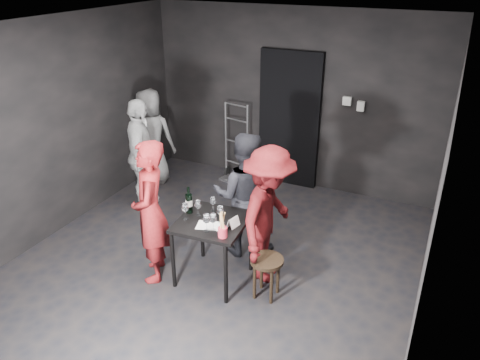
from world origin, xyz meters
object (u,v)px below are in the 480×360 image
at_px(stool, 267,266).
at_px(breadstick_cup, 223,225).
at_px(bystander_cream, 141,152).
at_px(man_maroon, 269,212).
at_px(hand_truck, 235,166).
at_px(tasting_table, 212,228).
at_px(bystander_grey, 151,136).
at_px(server_red, 150,206).
at_px(woman_black, 244,193).
at_px(wine_bottle, 189,203).

height_order(stool, breadstick_cup, breadstick_cup).
bearing_deg(bystander_cream, man_maroon, -141.01).
relative_size(stool, breadstick_cup, 1.58).
relative_size(hand_truck, tasting_table, 1.68).
relative_size(bystander_grey, breadstick_cup, 5.11).
height_order(hand_truck, server_red, server_red).
bearing_deg(man_maroon, server_red, 113.53).
distance_m(hand_truck, stool, 2.96).
xyz_separation_m(hand_truck, bystander_cream, (-0.79, -1.40, 0.63)).
distance_m(man_maroon, bystander_grey, 3.04).
xyz_separation_m(tasting_table, man_maroon, (0.53, 0.30, 0.17)).
distance_m(tasting_table, stool, 0.71).
height_order(man_maroon, bystander_cream, bystander_cream).
bearing_deg(breadstick_cup, stool, 26.37).
xyz_separation_m(tasting_table, bystander_grey, (-2.09, 1.85, 0.11)).
bearing_deg(stool, hand_truck, 122.14).
height_order(tasting_table, man_maroon, man_maroon).
xyz_separation_m(stool, breadstick_cup, (-0.41, -0.20, 0.51)).
height_order(woman_black, man_maroon, man_maroon).
distance_m(tasting_table, server_red, 0.71).
distance_m(man_maroon, wine_bottle, 0.88).
height_order(hand_truck, woman_black, woman_black).
distance_m(hand_truck, man_maroon, 2.67).
relative_size(tasting_table, man_maroon, 0.45).
height_order(stool, bystander_cream, bystander_cream).
distance_m(hand_truck, bystander_cream, 1.72).
bearing_deg(man_maroon, stool, -160.12).
relative_size(bystander_cream, wine_bottle, 5.52).
bearing_deg(man_maroon, wine_bottle, 105.89).
bearing_deg(wine_bottle, bystander_cream, 143.70).
bearing_deg(server_red, hand_truck, 155.85).
height_order(bystander_grey, breadstick_cup, bystander_grey).
bearing_deg(bystander_cream, woman_black, -135.35).
relative_size(man_maroon, bystander_cream, 0.96).
relative_size(stool, server_red, 0.26).
distance_m(tasting_table, bystander_cream, 2.02).
height_order(stool, bystander_grey, bystander_grey).
bearing_deg(hand_truck, woman_black, -49.71).
relative_size(man_maroon, bystander_grey, 1.08).
bearing_deg(server_red, stool, 68.28).
xyz_separation_m(wine_bottle, breadstick_cup, (0.56, -0.29, 0.02)).
relative_size(hand_truck, woman_black, 0.79).
bearing_deg(bystander_cream, bystander_grey, -5.88).
height_order(tasting_table, bystander_cream, bystander_cream).
distance_m(server_red, man_maroon, 1.28).
bearing_deg(bystander_grey, hand_truck, -165.48).
xyz_separation_m(bystander_cream, breadstick_cup, (1.95, -1.31, 0.03)).
height_order(server_red, bystander_cream, server_red).
relative_size(woman_black, bystander_cream, 0.93).
height_order(woman_black, breadstick_cup, woman_black).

